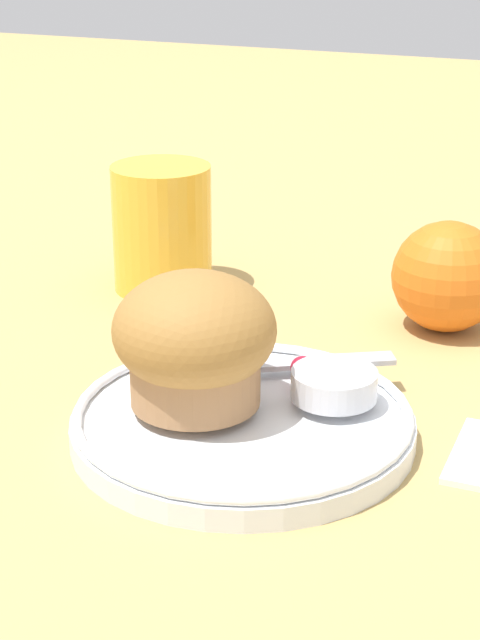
{
  "coord_description": "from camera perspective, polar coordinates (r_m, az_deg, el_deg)",
  "views": [
    {
      "loc": [
        0.19,
        -0.54,
        0.3
      ],
      "look_at": [
        -0.04,
        0.02,
        0.06
      ],
      "focal_mm": 60.0,
      "sensor_mm": 36.0,
      "label": 1
    }
  ],
  "objects": [
    {
      "name": "ground_plane",
      "position": [
        0.65,
        2.51,
        -5.69
      ],
      "size": [
        3.0,
        3.0,
        0.0
      ],
      "primitive_type": "plane",
      "color": "tan"
    },
    {
      "name": "plate",
      "position": [
        0.63,
        0.15,
        -5.51
      ],
      "size": [
        0.2,
        0.2,
        0.02
      ],
      "color": "white",
      "rests_on": "ground_plane"
    },
    {
      "name": "muffin",
      "position": [
        0.62,
        -2.44,
        -1.13
      ],
      "size": [
        0.1,
        0.1,
        0.08
      ],
      "color": "#9E7047",
      "rests_on": "plate"
    },
    {
      "name": "cream_ramekin",
      "position": [
        0.64,
        5.04,
        -3.35
      ],
      "size": [
        0.05,
        0.05,
        0.02
      ],
      "color": "silver",
      "rests_on": "plate"
    },
    {
      "name": "berry_pair",
      "position": [
        0.66,
        3.59,
        -2.61
      ],
      "size": [
        0.03,
        0.01,
        0.01
      ],
      "color": "maroon",
      "rests_on": "plate"
    },
    {
      "name": "butter_knife",
      "position": [
        0.68,
        1.58,
        -2.39
      ],
      "size": [
        0.15,
        0.09,
        0.0
      ],
      "rotation": [
        0.0,
        0.0,
        0.51
      ],
      "color": "#B7B7BC",
      "rests_on": "plate"
    },
    {
      "name": "orange_fruit",
      "position": [
        0.79,
        11.0,
        2.29
      ],
      "size": [
        0.08,
        0.08,
        0.08
      ],
      "color": "orange",
      "rests_on": "ground_plane"
    },
    {
      "name": "juice_glass",
      "position": [
        0.85,
        -4.18,
        4.92
      ],
      "size": [
        0.08,
        0.08,
        0.1
      ],
      "color": "gold",
      "rests_on": "ground_plane"
    }
  ]
}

